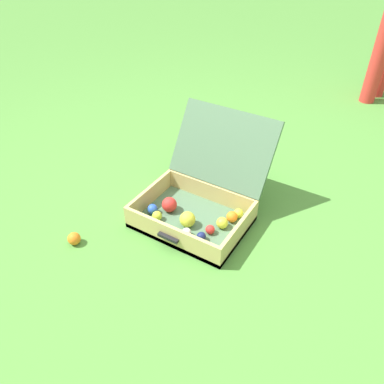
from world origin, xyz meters
TOP-DOWN VIEW (x-y plane):
  - ground_plane at (0.00, 0.00)m, footprint 16.00×16.00m
  - open_suitcase at (-0.03, 0.02)m, footprint 0.55×0.65m
  - stray_ball_on_grass at (-0.44, -0.49)m, footprint 0.06×0.06m

SIDE VIEW (x-z plane):
  - ground_plane at x=0.00m, z-range 0.00..0.00m
  - stray_ball_on_grass at x=-0.44m, z-range 0.00..0.06m
  - open_suitcase at x=-0.03m, z-range -0.13..0.35m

